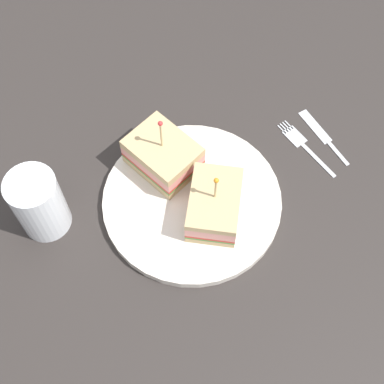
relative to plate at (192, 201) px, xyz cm
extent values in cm
cube|color=#2D2826|center=(0.00, 0.00, -1.70)|extent=(107.24, 107.24, 2.00)
cylinder|color=silver|center=(0.00, 0.00, 0.00)|extent=(26.00, 26.00, 1.39)
cube|color=tan|center=(3.45, 1.72, 1.27)|extent=(12.18, 11.41, 1.14)
cube|color=#478438|center=(3.45, 1.72, 2.04)|extent=(12.18, 11.41, 0.40)
cube|color=red|center=(3.45, 1.72, 2.49)|extent=(12.18, 11.41, 0.50)
cube|color=#E59389|center=(3.45, 1.72, 3.62)|extent=(12.18, 11.41, 1.77)
cube|color=tan|center=(3.45, 1.72, 5.08)|extent=(12.18, 11.41, 1.14)
cylinder|color=tan|center=(3.45, 1.72, 7.53)|extent=(0.30, 0.30, 4.89)
sphere|color=orange|center=(3.45, 1.72, 9.97)|extent=(0.70, 0.70, 0.70)
cube|color=tan|center=(-7.08, -1.13, 1.39)|extent=(11.74, 10.35, 1.39)
cube|color=#478438|center=(-7.08, -1.13, 2.29)|extent=(11.74, 10.35, 0.40)
cube|color=red|center=(-7.08, -1.13, 2.74)|extent=(11.74, 10.35, 0.50)
cube|color=#E59389|center=(-7.08, -1.13, 3.75)|extent=(11.74, 10.35, 1.53)
cube|color=tan|center=(-7.08, -1.13, 5.21)|extent=(11.74, 10.35, 1.39)
cylinder|color=tan|center=(-7.08, -1.13, 8.17)|extent=(0.30, 0.30, 5.92)
sphere|color=red|center=(-7.08, -1.13, 11.13)|extent=(0.70, 0.70, 0.70)
cylinder|color=beige|center=(-6.94, -19.85, 3.74)|extent=(6.12, 6.12, 8.87)
cylinder|color=white|center=(-6.94, -19.85, 4.64)|extent=(6.96, 6.96, 10.66)
cube|color=silver|center=(2.29, 20.59, -0.52)|extent=(7.33, 1.79, 0.35)
cube|color=silver|center=(-3.10, 19.70, -0.52)|extent=(3.91, 2.76, 0.35)
cube|color=silver|center=(-5.40, 20.08, -0.52)|extent=(2.00, 0.50, 0.35)
cube|color=silver|center=(-5.32, 19.58, -0.52)|extent=(2.00, 0.50, 0.35)
cube|color=silver|center=(-5.23, 19.09, -0.52)|extent=(2.00, 0.50, 0.35)
cube|color=silver|center=(-5.15, 18.60, -0.52)|extent=(2.00, 0.50, 0.35)
cube|color=silver|center=(1.81, 23.94, -0.52)|extent=(6.56, 1.01, 0.35)
cube|color=silver|center=(-3.25, 23.62, -0.52)|extent=(7.08, 1.94, 0.24)
camera|label=1|loc=(32.88, -16.80, 70.48)|focal=51.09mm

